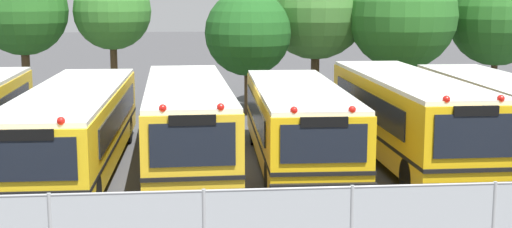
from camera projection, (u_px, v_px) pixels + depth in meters
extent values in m
plane|color=#424244|center=(243.00, 166.00, 21.57)|extent=(160.00, 160.00, 0.00)
cube|color=black|center=(0.00, 112.00, 20.97)|extent=(0.24, 8.63, 0.75)
cylinder|color=black|center=(21.00, 131.00, 24.52)|extent=(0.30, 1.01, 1.00)
cube|color=yellow|center=(75.00, 126.00, 20.77)|extent=(2.68, 11.52, 1.97)
cube|color=white|center=(73.00, 91.00, 20.60)|extent=(2.62, 11.29, 0.12)
cube|color=black|center=(30.00, 213.00, 15.19)|extent=(2.56, 0.20, 0.36)
cube|color=black|center=(28.00, 160.00, 15.05)|extent=(2.06, 0.09, 0.95)
cube|color=black|center=(120.00, 114.00, 21.12)|extent=(0.17, 8.96, 0.71)
cube|color=black|center=(32.00, 115.00, 20.91)|extent=(0.17, 8.96, 0.71)
cube|color=black|center=(75.00, 140.00, 20.84)|extent=(2.71, 11.64, 0.10)
sphere|color=red|center=(61.00, 121.00, 15.14)|extent=(0.18, 0.18, 0.18)
cube|color=black|center=(27.00, 135.00, 14.95)|extent=(1.13, 0.10, 0.24)
cylinder|color=black|center=(93.00, 194.00, 16.73)|extent=(0.29, 1.00, 1.00)
cylinder|color=black|center=(127.00, 129.00, 24.88)|extent=(0.29, 1.00, 1.00)
cylinder|color=black|center=(62.00, 130.00, 24.70)|extent=(0.29, 1.00, 1.00)
cube|color=yellow|center=(187.00, 121.00, 21.35)|extent=(2.64, 10.54, 2.09)
cube|color=white|center=(186.00, 84.00, 21.16)|extent=(2.59, 10.33, 0.12)
cube|color=black|center=(193.00, 198.00, 16.29)|extent=(2.44, 0.22, 0.36)
cube|color=black|center=(193.00, 145.00, 16.13)|extent=(1.96, 0.11, 1.00)
cube|color=black|center=(226.00, 108.00, 21.73)|extent=(0.24, 8.18, 0.75)
cube|color=black|center=(146.00, 109.00, 21.44)|extent=(0.24, 8.18, 0.75)
cube|color=black|center=(187.00, 135.00, 21.42)|extent=(2.66, 10.65, 0.10)
sphere|color=red|center=(221.00, 107.00, 16.24)|extent=(0.18, 0.18, 0.18)
sphere|color=red|center=(163.00, 108.00, 16.08)|extent=(0.18, 0.18, 0.18)
cube|color=black|center=(192.00, 120.00, 16.03)|extent=(1.08, 0.11, 0.24)
cylinder|color=black|center=(234.00, 182.00, 17.86)|extent=(0.30, 1.01, 1.00)
cylinder|color=black|center=(149.00, 184.00, 17.61)|extent=(0.30, 1.01, 1.00)
cylinder|color=black|center=(215.00, 128.00, 24.99)|extent=(0.30, 1.01, 1.00)
cylinder|color=black|center=(155.00, 130.00, 24.74)|extent=(0.30, 1.01, 1.00)
cube|color=yellow|center=(298.00, 122.00, 21.60)|extent=(2.79, 9.73, 1.94)
cube|color=white|center=(298.00, 88.00, 21.43)|extent=(2.74, 9.54, 0.12)
cube|color=black|center=(323.00, 191.00, 16.90)|extent=(2.58, 0.23, 0.36)
cube|color=black|center=(324.00, 144.00, 16.76)|extent=(2.07, 0.12, 0.93)
cube|color=black|center=(338.00, 110.00, 21.93)|extent=(0.25, 7.54, 0.70)
cube|color=black|center=(255.00, 111.00, 21.75)|extent=(0.25, 7.54, 0.70)
cube|color=black|center=(298.00, 134.00, 21.66)|extent=(2.82, 9.83, 0.10)
sphere|color=red|center=(352.00, 110.00, 16.85)|extent=(0.18, 0.18, 0.18)
sphere|color=red|center=(294.00, 110.00, 16.75)|extent=(0.18, 0.18, 0.18)
cube|color=black|center=(324.00, 122.00, 16.67)|extent=(1.14, 0.11, 0.24)
cylinder|color=black|center=(357.00, 176.00, 18.43)|extent=(0.31, 1.01, 1.00)
cylinder|color=black|center=(271.00, 177.00, 18.28)|extent=(0.31, 1.01, 1.00)
cylinder|color=black|center=(318.00, 129.00, 24.79)|extent=(0.31, 1.01, 1.00)
cylinder|color=black|center=(254.00, 130.00, 24.64)|extent=(0.31, 1.01, 1.00)
cube|color=yellow|center=(407.00, 115.00, 22.01)|extent=(2.43, 10.47, 2.20)
cube|color=white|center=(408.00, 78.00, 21.81)|extent=(2.38, 10.26, 0.12)
cube|color=black|center=(473.00, 190.00, 16.95)|extent=(2.47, 0.16, 0.36)
cube|color=black|center=(475.00, 136.00, 16.78)|extent=(1.99, 0.06, 1.05)
cube|color=black|center=(442.00, 102.00, 22.36)|extent=(0.04, 8.17, 0.79)
cube|color=black|center=(365.00, 103.00, 22.13)|extent=(0.04, 8.17, 0.79)
cube|color=black|center=(406.00, 129.00, 22.08)|extent=(2.45, 10.58, 0.10)
sphere|color=red|center=(501.00, 98.00, 16.87)|extent=(0.18, 0.18, 0.18)
sphere|color=red|center=(446.00, 99.00, 16.74)|extent=(0.18, 0.18, 0.18)
cube|color=black|center=(476.00, 111.00, 16.67)|extent=(1.09, 0.08, 0.24)
cylinder|color=black|center=(490.00, 175.00, 18.50)|extent=(0.28, 1.00, 1.00)
cylinder|color=black|center=(410.00, 177.00, 18.30)|extent=(0.28, 1.00, 1.00)
cylinder|color=black|center=(406.00, 125.00, 25.64)|extent=(0.28, 1.00, 1.00)
cylinder|color=black|center=(347.00, 126.00, 25.43)|extent=(0.28, 1.00, 1.00)
cube|color=yellow|center=(506.00, 117.00, 22.22)|extent=(2.55, 11.38, 2.01)
cube|color=white|center=(508.00, 83.00, 22.05)|extent=(2.50, 11.15, 0.12)
cube|color=black|center=(466.00, 106.00, 22.37)|extent=(0.19, 8.84, 0.72)
cube|color=black|center=(505.00, 130.00, 22.29)|extent=(2.58, 11.49, 0.10)
cylinder|color=black|center=(488.00, 122.00, 26.25)|extent=(0.30, 1.00, 1.00)
cylinder|color=black|center=(432.00, 123.00, 26.08)|extent=(0.30, 1.00, 1.00)
cylinder|color=#4C3823|center=(27.00, 79.00, 31.00)|extent=(0.36, 0.36, 3.02)
sphere|color=#286623|center=(23.00, 11.00, 30.52)|extent=(3.84, 3.84, 3.84)
sphere|color=#286623|center=(21.00, 5.00, 30.84)|extent=(2.12, 2.12, 2.12)
cylinder|color=#4C3823|center=(114.00, 76.00, 31.54)|extent=(0.31, 0.31, 3.16)
sphere|color=#387A2D|center=(112.00, 11.00, 31.07)|extent=(3.39, 3.39, 3.39)
sphere|color=#387A2D|center=(103.00, 3.00, 31.34)|extent=(2.25, 2.25, 2.25)
cylinder|color=#4C3823|center=(248.00, 90.00, 30.82)|extent=(0.33, 0.33, 2.14)
sphere|color=#1E561E|center=(248.00, 33.00, 30.41)|extent=(3.70, 3.70, 3.70)
sphere|color=#1E561E|center=(244.00, 29.00, 30.66)|extent=(2.93, 2.93, 2.93)
cylinder|color=#4C3823|center=(315.00, 76.00, 33.30)|extent=(0.40, 0.40, 2.76)
sphere|color=#478438|center=(316.00, 7.00, 32.78)|extent=(4.81, 4.81, 4.81)
cylinder|color=#4C3823|center=(401.00, 83.00, 31.89)|extent=(0.43, 0.43, 2.43)
sphere|color=#286623|center=(403.00, 16.00, 31.39)|extent=(4.81, 4.81, 4.81)
sphere|color=#286623|center=(419.00, 11.00, 31.54)|extent=(2.94, 2.94, 2.94)
cylinder|color=#4C3823|center=(494.00, 80.00, 33.27)|extent=(0.29, 0.29, 2.42)
sphere|color=#286623|center=(497.00, 18.00, 32.80)|extent=(4.39, 4.39, 4.39)
sphere|color=#286623|center=(503.00, 11.00, 32.78)|extent=(2.67, 2.67, 2.67)
cylinder|color=#9EA0A3|center=(279.00, 189.00, 12.10)|extent=(22.97, 0.04, 0.04)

